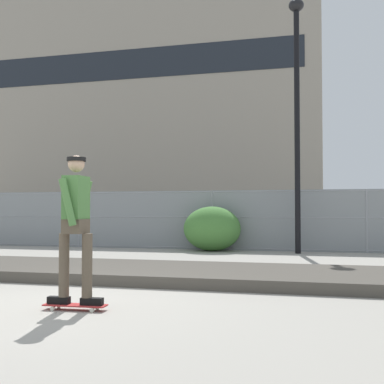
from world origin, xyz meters
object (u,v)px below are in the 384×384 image
Objects in this scene: shrub_left at (212,229)px; street_lamp at (297,96)px; skater at (76,218)px; parked_car_near at (96,220)px; skateboard at (75,305)px; parked_car_mid at (230,221)px.

street_lamp is at bearing -5.15° from shrub_left.
parked_car_near is (-5.74, 12.64, -0.30)m from skater.
skateboard is 1.08m from skater.
street_lamp is (2.28, 8.98, 4.47)m from skateboard.
parked_car_mid is at bearing 90.96° from shrub_left.
skater is 12.46m from parked_car_mid.
parked_car_mid is (5.41, -0.19, 0.00)m from parked_car_near.
parked_car_near is at bearing 114.42° from skater.
street_lamp reaches higher than shrub_left.
skateboard is 13.91m from parked_car_near.
parked_car_near is 2.56× the size of shrub_left.
parked_car_mid reaches higher than shrub_left.
street_lamp is at bearing -24.51° from parked_car_near.
skateboard is 0.11× the size of street_lamp.
parked_car_near is at bearing 147.88° from shrub_left.
skater is 9.23m from shrub_left.
parked_car_mid is 2.54× the size of shrub_left.
skater is 1.07× the size of shrub_left.
skateboard is 0.44× the size of skater.
skater is (0.00, 0.00, 1.08)m from skateboard.
parked_car_near is (-5.74, 12.64, 0.78)m from skateboard.
parked_car_near is at bearing 114.42° from skateboard.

